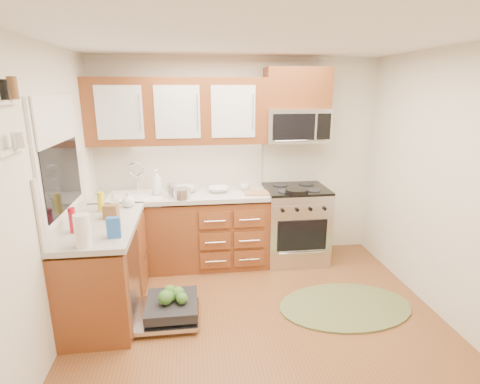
{
  "coord_description": "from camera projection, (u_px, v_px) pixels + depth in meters",
  "views": [
    {
      "loc": [
        -0.58,
        -2.89,
        2.14
      ],
      "look_at": [
        -0.1,
        0.85,
        1.08
      ],
      "focal_mm": 28.0,
      "sensor_mm": 36.0,
      "label": 1
    }
  ],
  "objects": [
    {
      "name": "floor",
      "position": [
        262.0,
        331.0,
        3.41
      ],
      "size": [
        3.5,
        3.5,
        0.0
      ],
      "primitive_type": "plane",
      "color": "brown",
      "rests_on": "ground"
    },
    {
      "name": "ceiling",
      "position": [
        268.0,
        36.0,
        2.74
      ],
      "size": [
        3.5,
        3.5,
        0.0
      ],
      "primitive_type": "plane",
      "rotation": [
        3.14,
        0.0,
        0.0
      ],
      "color": "white",
      "rests_on": "ground"
    },
    {
      "name": "wall_back",
      "position": [
        238.0,
        160.0,
        4.74
      ],
      "size": [
        3.5,
        0.04,
        2.5
      ],
      "primitive_type": "cube",
      "color": "silver",
      "rests_on": "ground"
    },
    {
      "name": "wall_front",
      "position": [
        355.0,
        333.0,
        1.4
      ],
      "size": [
        3.5,
        0.04,
        2.5
      ],
      "primitive_type": "cube",
      "color": "silver",
      "rests_on": "ground"
    },
    {
      "name": "wall_left",
      "position": [
        40.0,
        208.0,
        2.85
      ],
      "size": [
        0.04,
        3.5,
        2.5
      ],
      "primitive_type": "cube",
      "color": "silver",
      "rests_on": "ground"
    },
    {
      "name": "wall_right",
      "position": [
        460.0,
        192.0,
        3.29
      ],
      "size": [
        0.04,
        3.5,
        2.5
      ],
      "primitive_type": "cube",
      "color": "silver",
      "rests_on": "ground"
    },
    {
      "name": "base_cabinet_back",
      "position": [
        183.0,
        232.0,
        4.59
      ],
      "size": [
        2.05,
        0.6,
        0.85
      ],
      "primitive_type": "cube",
      "color": "maroon",
      "rests_on": "ground"
    },
    {
      "name": "base_cabinet_left",
      "position": [
        106.0,
        271.0,
        3.61
      ],
      "size": [
        0.6,
        1.25,
        0.85
      ],
      "primitive_type": "cube",
      "color": "maroon",
      "rests_on": "ground"
    },
    {
      "name": "countertop_back",
      "position": [
        181.0,
        195.0,
        4.45
      ],
      "size": [
        2.07,
        0.64,
        0.05
      ],
      "primitive_type": "cube",
      "color": "#B7B3A7",
      "rests_on": "base_cabinet_back"
    },
    {
      "name": "countertop_left",
      "position": [
        102.0,
        225.0,
        3.49
      ],
      "size": [
        0.64,
        1.27,
        0.05
      ],
      "primitive_type": "cube",
      "color": "#B7B3A7",
      "rests_on": "base_cabinet_left"
    },
    {
      "name": "backsplash_back",
      "position": [
        181.0,
        165.0,
        4.65
      ],
      "size": [
        2.05,
        0.02,
        0.57
      ],
      "primitive_type": "cube",
      "color": "beige",
      "rests_on": "ground"
    },
    {
      "name": "backsplash_left",
      "position": [
        64.0,
        194.0,
        3.37
      ],
      "size": [
        0.02,
        1.25,
        0.57
      ],
      "primitive_type": "cube",
      "color": "beige",
      "rests_on": "ground"
    },
    {
      "name": "upper_cabinets",
      "position": [
        178.0,
        111.0,
        4.32
      ],
      "size": [
        2.05,
        0.35,
        0.75
      ],
      "primitive_type": null,
      "color": "maroon",
      "rests_on": "ground"
    },
    {
      "name": "cabinet_over_mw",
      "position": [
        297.0,
        88.0,
        4.42
      ],
      "size": [
        0.76,
        0.35,
        0.47
      ],
      "primitive_type": "cube",
      "color": "maroon",
      "rests_on": "ground"
    },
    {
      "name": "range",
      "position": [
        295.0,
        224.0,
        4.73
      ],
      "size": [
        0.76,
        0.64,
        0.95
      ],
      "primitive_type": null,
      "color": "silver",
      "rests_on": "ground"
    },
    {
      "name": "microwave",
      "position": [
        296.0,
        125.0,
        4.52
      ],
      "size": [
        0.76,
        0.38,
        0.4
      ],
      "primitive_type": null,
      "color": "silver",
      "rests_on": "ground"
    },
    {
      "name": "sink",
      "position": [
        136.0,
        206.0,
        4.39
      ],
      "size": [
        0.62,
        0.5,
        0.26
      ],
      "primitive_type": null,
      "color": "white",
      "rests_on": "ground"
    },
    {
      "name": "dishwasher",
      "position": [
        168.0,
        310.0,
        3.56
      ],
      "size": [
        0.7,
        0.6,
        0.2
      ],
      "primitive_type": null,
      "color": "silver",
      "rests_on": "ground"
    },
    {
      "name": "window",
      "position": [
        59.0,
        158.0,
        3.25
      ],
      "size": [
        0.03,
        1.05,
        1.05
      ],
      "primitive_type": null,
      "color": "white",
      "rests_on": "ground"
    },
    {
      "name": "window_blind",
      "position": [
        57.0,
        119.0,
        3.17
      ],
      "size": [
        0.02,
        0.96,
        0.4
      ],
      "primitive_type": "cube",
      "color": "white",
      "rests_on": "ground"
    },
    {
      "name": "shelf_upper",
      "position": [
        4.0,
        102.0,
        2.31
      ],
      "size": [
        0.04,
        0.4,
        0.03
      ],
      "primitive_type": "cube",
      "color": "white",
      "rests_on": "ground"
    },
    {
      "name": "shelf_lower",
      "position": [
        12.0,
        150.0,
        2.39
      ],
      "size": [
        0.04,
        0.4,
        0.03
      ],
      "primitive_type": "cube",
      "color": "white",
      "rests_on": "ground"
    },
    {
      "name": "rug",
      "position": [
        345.0,
        306.0,
        3.77
      ],
      "size": [
        1.54,
        1.23,
        0.02
      ],
      "primitive_type": null,
      "rotation": [
        0.0,
        0.0,
        -0.3
      ],
      "color": "olive",
      "rests_on": "ground"
    },
    {
      "name": "skillet",
      "position": [
        297.0,
        191.0,
        4.36
      ],
      "size": [
        0.34,
        0.34,
        0.05
      ],
      "primitive_type": "cylinder",
      "rotation": [
        0.0,
        0.0,
        0.32
      ],
      "color": "black",
      "rests_on": "range"
    },
    {
      "name": "stock_pot",
      "position": [
        182.0,
        194.0,
        4.22
      ],
      "size": [
        0.22,
        0.22,
        0.12
      ],
      "primitive_type": "cylinder",
      "rotation": [
        0.0,
        0.0,
        -0.11
      ],
      "color": "silver",
      "rests_on": "countertop_back"
    },
    {
      "name": "cutting_board",
      "position": [
        258.0,
        193.0,
        4.43
      ],
      "size": [
        0.34,
        0.24,
        0.02
      ],
      "primitive_type": "cube",
      "rotation": [
        0.0,
        0.0,
        -0.14
      ],
      "color": "#A7774C",
      "rests_on": "countertop_back"
    },
    {
      "name": "canister",
      "position": [
        170.0,
        190.0,
        4.28
      ],
      "size": [
        0.11,
        0.11,
        0.16
      ],
      "primitive_type": "cylinder",
      "rotation": [
        0.0,
        0.0,
        0.1
      ],
      "color": "silver",
      "rests_on": "countertop_back"
    },
    {
      "name": "paper_towel_roll",
      "position": [
        83.0,
        231.0,
        2.92
      ],
      "size": [
        0.14,
        0.14,
        0.27
      ],
      "primitive_type": "cylinder",
      "rotation": [
        0.0,
        0.0,
        0.11
      ],
      "color": "white",
      "rests_on": "countertop_left"
    },
    {
      "name": "mustard_bottle",
      "position": [
        101.0,
        202.0,
        3.77
      ],
      "size": [
        0.08,
        0.08,
        0.2
      ],
      "primitive_type": "cylinder",
      "rotation": [
        0.0,
        0.0,
        0.29
      ],
      "color": "yellow",
      "rests_on": "countertop_left"
    },
    {
      "name": "red_bottle",
      "position": [
        73.0,
        220.0,
        3.21
      ],
      "size": [
        0.06,
        0.06,
        0.22
      ],
      "primitive_type": "cylinder",
      "rotation": [
        0.0,
        0.0,
        0.04
      ],
      "color": "red",
      "rests_on": "countertop_left"
    },
    {
      "name": "wooden_box",
      "position": [
        111.0,
        212.0,
        3.58
      ],
      "size": [
        0.14,
        0.11,
        0.13
      ],
      "primitive_type": "cube",
      "rotation": [
        0.0,
        0.0,
        -0.11
      ],
      "color": "brown",
      "rests_on": "countertop_left"
    },
    {
      "name": "blue_carton",
      "position": [
        114.0,
        227.0,
        3.12
      ],
      "size": [
        0.11,
        0.07,
        0.18
      ],
      "primitive_type": "cube",
      "rotation": [
        0.0,
        0.0,
        0.07
      ],
      "color": "#265AB2",
      "rests_on": "countertop_left"
    },
    {
      "name": "bowl_a",
      "position": [
        218.0,
        189.0,
        4.51
      ],
      "size": [
        0.26,
        0.26,
        0.06
      ],
      "primitive_type": "imported",
      "rotation": [
        0.0,
        0.0,
        -0.06
      ],
      "color": "#999999",
      "rests_on": "countertop_back"
    },
    {
      "name": "bowl_b",
      "position": [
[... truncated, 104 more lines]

